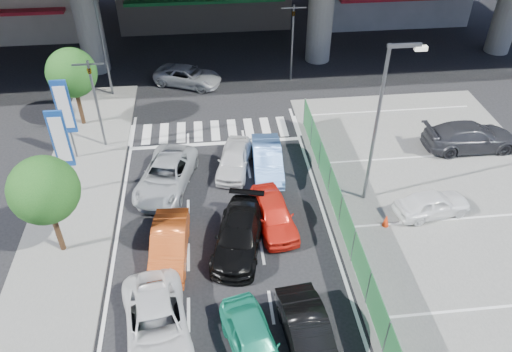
{
  "coord_description": "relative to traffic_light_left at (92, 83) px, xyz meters",
  "views": [
    {
      "loc": [
        -0.31,
        -12.05,
        15.92
      ],
      "look_at": [
        1.6,
        5.44,
        2.27
      ],
      "focal_mm": 35.0,
      "sensor_mm": 36.0,
      "label": 1
    }
  ],
  "objects": [
    {
      "name": "ground",
      "position": [
        6.2,
        -12.0,
        -3.94
      ],
      "size": [
        120.0,
        120.0,
        0.0
      ],
      "primitive_type": "plane",
      "color": "black",
      "rests_on": "ground"
    },
    {
      "name": "parking_lot",
      "position": [
        17.2,
        -10.0,
        -3.91
      ],
      "size": [
        12.0,
        28.0,
        0.06
      ],
      "primitive_type": "cube",
      "color": "#60605D",
      "rests_on": "ground"
    },
    {
      "name": "sidewalk_left",
      "position": [
        -0.8,
        -8.0,
        -3.88
      ],
      "size": [
        4.0,
        30.0,
        0.12
      ],
      "primitive_type": "cube",
      "color": "#60605D",
      "rests_on": "ground"
    },
    {
      "name": "fence_run",
      "position": [
        11.5,
        -11.0,
        -3.04
      ],
      "size": [
        0.16,
        22.0,
        1.8
      ],
      "primitive_type": null,
      "color": "#1F5B2E",
      "rests_on": "ground"
    },
    {
      "name": "traffic_light_left",
      "position": [
        0.0,
        0.0,
        0.0
      ],
      "size": [
        1.6,
        1.24,
        5.2
      ],
      "color": "#595B60",
      "rests_on": "ground"
    },
    {
      "name": "traffic_light_right",
      "position": [
        11.7,
        7.0,
        0.0
      ],
      "size": [
        1.6,
        1.24,
        5.2
      ],
      "color": "#595B60",
      "rests_on": "ground"
    },
    {
      "name": "street_lamp_right",
      "position": [
        13.37,
        -6.0,
        0.83
      ],
      "size": [
        1.65,
        0.22,
        8.0
      ],
      "color": "#595B60",
      "rests_on": "ground"
    },
    {
      "name": "street_lamp_left",
      "position": [
        -0.13,
        6.0,
        0.83
      ],
      "size": [
        1.65,
        0.22,
        8.0
      ],
      "color": "#595B60",
      "rests_on": "ground"
    },
    {
      "name": "signboard_near",
      "position": [
        -1.0,
        -4.01,
        -0.87
      ],
      "size": [
        0.8,
        0.14,
        4.7
      ],
      "color": "#595B60",
      "rests_on": "ground"
    },
    {
      "name": "signboard_far",
      "position": [
        -1.4,
        -1.01,
        -0.87
      ],
      "size": [
        0.8,
        0.14,
        4.7
      ],
      "color": "#595B60",
      "rests_on": "ground"
    },
    {
      "name": "tree_near",
      "position": [
        -0.8,
        -8.0,
        -0.55
      ],
      "size": [
        2.8,
        2.8,
        4.8
      ],
      "color": "#382314",
      "rests_on": "ground"
    },
    {
      "name": "tree_far",
      "position": [
        -1.6,
        2.5,
        -0.55
      ],
      "size": [
        2.8,
        2.8,
        4.8
      ],
      "color": "#382314",
      "rests_on": "ground"
    },
    {
      "name": "sedan_white_mid_left",
      "position": [
        3.52,
        -12.82,
        -3.26
      ],
      "size": [
        2.99,
        5.19,
        1.36
      ],
      "primitive_type": "imported",
      "rotation": [
        0.0,
        0.0,
        0.16
      ],
      "color": "white",
      "rests_on": "ground"
    },
    {
      "name": "taxi_teal_mid",
      "position": [
        6.9,
        -13.94,
        -3.25
      ],
      "size": [
        2.49,
        4.27,
        1.37
      ],
      "primitive_type": "imported",
      "rotation": [
        0.0,
        0.0,
        0.23
      ],
      "color": "#1E9775",
      "rests_on": "ground"
    },
    {
      "name": "hatch_black_mid_right",
      "position": [
        8.86,
        -13.84,
        -3.25
      ],
      "size": [
        1.9,
        4.32,
        1.38
      ],
      "primitive_type": "imported",
      "rotation": [
        0.0,
        0.0,
        0.11
      ],
      "color": "black",
      "rests_on": "ground"
    },
    {
      "name": "taxi_orange_left",
      "position": [
        3.85,
        -8.88,
        -3.25
      ],
      "size": [
        1.7,
        4.27,
        1.38
      ],
      "primitive_type": "imported",
      "rotation": [
        0.0,
        0.0,
        -0.06
      ],
      "color": "#CC4D19",
      "rests_on": "ground"
    },
    {
      "name": "sedan_black_mid",
      "position": [
        6.84,
        -8.59,
        -3.25
      ],
      "size": [
        3.03,
        5.08,
        1.38
      ],
      "primitive_type": "imported",
      "rotation": [
        0.0,
        0.0,
        -0.25
      ],
      "color": "black",
      "rests_on": "ground"
    },
    {
      "name": "taxi_orange_right",
      "position": [
        8.52,
        -7.39,
        -3.26
      ],
      "size": [
        2.14,
        4.15,
        1.35
      ],
      "primitive_type": "imported",
      "rotation": [
        0.0,
        0.0,
        0.14
      ],
      "color": "red",
      "rests_on": "ground"
    },
    {
      "name": "wagon_silver_front_left",
      "position": [
        3.54,
        -4.0,
        -3.25
      ],
      "size": [
        3.48,
        5.39,
        1.38
      ],
      "primitive_type": "imported",
      "rotation": [
        0.0,
        0.0,
        -0.26
      ],
      "color": "#AFB3B7",
      "rests_on": "ground"
    },
    {
      "name": "sedan_white_front_mid",
      "position": [
        7.05,
        -2.94,
        -3.29
      ],
      "size": [
        2.37,
        4.07,
        1.3
      ],
      "primitive_type": "imported",
      "rotation": [
        0.0,
        0.0,
        -0.23
      ],
      "color": "silver",
      "rests_on": "ground"
    },
    {
      "name": "kei_truck_front_right",
      "position": [
        8.77,
        -3.19,
        -3.25
      ],
      "size": [
        1.65,
        4.25,
        1.38
      ],
      "primitive_type": "imported",
      "rotation": [
        0.0,
        0.0,
        -0.05
      ],
      "color": "#5A8CD8",
      "rests_on": "ground"
    },
    {
      "name": "crossing_wagon_silver",
      "position": [
        4.66,
        7.02,
        -3.31
      ],
      "size": [
        4.99,
        3.71,
        1.26
      ],
      "primitive_type": "imported",
      "rotation": [
        0.0,
        0.0,
        1.16
      ],
      "color": "#A9ACB1",
      "rests_on": "ground"
    },
    {
      "name": "parked_sedan_white",
      "position": [
        15.98,
        -7.49,
        -3.27
      ],
      "size": [
        3.76,
        1.97,
        1.22
      ],
      "primitive_type": "imported",
      "rotation": [
        0.0,
        0.0,
        1.72
      ],
      "color": "white",
      "rests_on": "parking_lot"
    },
    {
      "name": "parked_sedan_dgrey",
      "position": [
        20.14,
        -2.43,
        -3.12
      ],
      "size": [
        5.18,
        2.11,
        1.5
      ],
      "primitive_type": "imported",
      "rotation": [
        0.0,
        0.0,
        1.57
      ],
      "color": "#2E2E34",
      "rests_on": "parking_lot"
    },
    {
      "name": "traffic_cone",
      "position": [
        13.62,
        -8.05,
        -3.57
      ],
      "size": [
        0.33,
        0.33,
        0.62
      ],
      "primitive_type": "cone",
      "rotation": [
        0.0,
        0.0,
        -0.05
      ],
      "color": "red",
      "rests_on": "parking_lot"
    }
  ]
}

